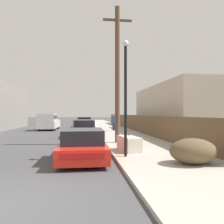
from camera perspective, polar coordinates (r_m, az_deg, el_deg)
sidewalk_curb at (r=28.38m, az=-0.65°, el=-4.09°), size 4.20×63.00×0.12m
discarded_fridge at (r=10.49m, az=4.43°, el=-8.24°), size 0.94×1.72×0.71m
parked_sports_car_red at (r=9.23m, az=-7.58°, el=-8.60°), size 1.87×4.38×1.26m
car_parked_mid at (r=17.46m, az=-7.63°, el=-4.47°), size 2.17×4.53×1.39m
car_parked_far at (r=28.30m, az=-7.19°, el=-2.87°), size 2.04×4.62×1.43m
pickup_truck at (r=26.26m, az=-16.24°, el=-2.47°), size 2.00×5.39×1.86m
utility_pole at (r=13.64m, az=1.43°, el=10.27°), size 1.80×0.30×8.37m
street_lamp at (r=9.10m, az=3.56°, el=6.00°), size 0.26×0.26×4.82m
brush_pile at (r=8.32m, az=20.40°, el=-9.53°), size 1.66×1.32×0.90m
wooden_fence at (r=24.69m, az=4.98°, el=-2.64°), size 0.08×34.99×1.60m
building_right_house at (r=23.06m, az=17.65°, el=0.68°), size 6.00×13.43×4.64m
pedestrian at (r=22.93m, az=0.48°, el=-2.75°), size 0.34×0.34×1.62m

